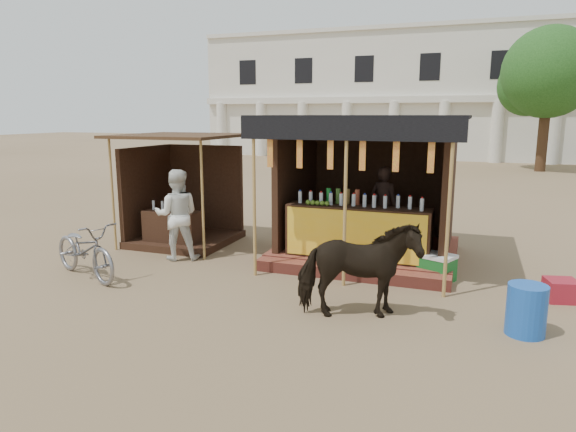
{
  "coord_description": "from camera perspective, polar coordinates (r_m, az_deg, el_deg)",
  "views": [
    {
      "loc": [
        2.92,
        -6.42,
        2.79
      ],
      "look_at": [
        0.0,
        1.6,
        1.1
      ],
      "focal_mm": 32.0,
      "sensor_mm": 36.0,
      "label": 1
    }
  ],
  "objects": [
    {
      "name": "bystander",
      "position": [
        10.16,
        -12.24,
        0.13
      ],
      "size": [
        1.06,
        0.97,
        1.77
      ],
      "primitive_type": "imported",
      "rotation": [
        0.0,
        0.0,
        3.57
      ],
      "color": "white",
      "rests_on": "ground"
    },
    {
      "name": "main_stall",
      "position": [
        10.11,
        8.84,
        1.01
      ],
      "size": [
        3.6,
        3.61,
        2.78
      ],
      "color": "#993F32",
      "rests_on": "ground"
    },
    {
      "name": "cow",
      "position": [
        7.14,
        7.76,
        -5.97
      ],
      "size": [
        1.8,
        1.26,
        1.39
      ],
      "primitive_type": "imported",
      "rotation": [
        0.0,
        0.0,
        1.92
      ],
      "color": "black",
      "rests_on": "ground"
    },
    {
      "name": "background_building",
      "position": [
        36.71,
        12.64,
        12.8
      ],
      "size": [
        26.0,
        7.45,
        8.18
      ],
      "color": "silver",
      "rests_on": "ground"
    },
    {
      "name": "cooler",
      "position": [
        9.17,
        15.99,
        -5.44
      ],
      "size": [
        0.76,
        0.66,
        0.46
      ],
      "color": "#166523",
      "rests_on": "ground"
    },
    {
      "name": "ground",
      "position": [
        7.58,
        -4.22,
        -10.42
      ],
      "size": [
        120.0,
        120.0,
        0.0
      ],
      "primitive_type": "plane",
      "color": "#846B4C",
      "rests_on": "ground"
    },
    {
      "name": "tree",
      "position": [
        28.76,
        26.57,
        13.74
      ],
      "size": [
        4.5,
        4.4,
        7.0
      ],
      "color": "#382314",
      "rests_on": "ground"
    },
    {
      "name": "secondary_stall",
      "position": [
        11.58,
        -12.05,
        1.31
      ],
      "size": [
        2.4,
        2.4,
        2.38
      ],
      "color": "#361F13",
      "rests_on": "ground"
    },
    {
      "name": "motorbike",
      "position": [
        9.54,
        -21.64,
        -3.49
      ],
      "size": [
        2.01,
        1.33,
        1.0
      ],
      "primitive_type": "imported",
      "rotation": [
        0.0,
        0.0,
        1.19
      ],
      "color": "gray",
      "rests_on": "ground"
    },
    {
      "name": "blue_barrel",
      "position": [
        7.34,
        24.97,
        -9.44
      ],
      "size": [
        0.52,
        0.52,
        0.67
      ],
      "primitive_type": "cylinder",
      "rotation": [
        0.0,
        0.0,
        0.04
      ],
      "color": "#174FB2",
      "rests_on": "ground"
    },
    {
      "name": "red_crate",
      "position": [
        8.92,
        28.08,
        -7.28
      ],
      "size": [
        0.53,
        0.52,
        0.33
      ],
      "primitive_type": "cube",
      "rotation": [
        0.0,
        0.0,
        0.23
      ],
      "color": "maroon",
      "rests_on": "ground"
    }
  ]
}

